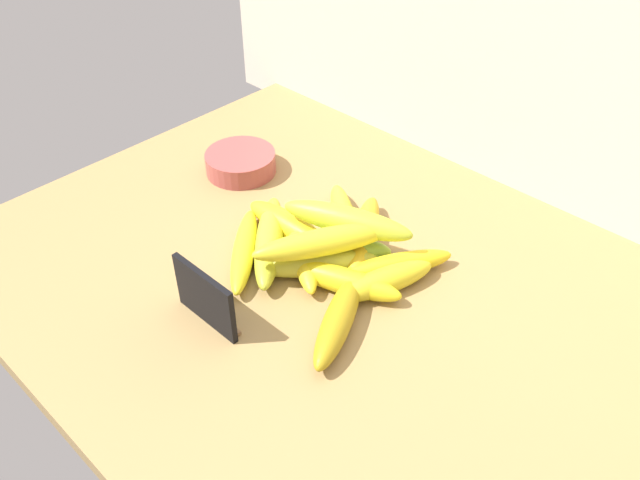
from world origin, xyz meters
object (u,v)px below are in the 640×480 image
(banana_5, at_px, (339,247))
(banana_7, at_px, (244,250))
(banana_0, at_px, (364,235))
(banana_8, at_px, (318,263))
(banana_13, at_px, (347,220))
(banana_4, at_px, (343,281))
(banana_10, at_px, (344,217))
(banana_11, at_px, (301,248))
(banana_6, at_px, (338,320))
(banana_12, at_px, (324,242))
(banana_9, at_px, (396,265))
(banana_1, at_px, (289,226))
(banana_3, at_px, (269,241))
(fruit_bowl, at_px, (241,162))
(chalkboard_sign, at_px, (206,299))
(banana_2, at_px, (384,281))

(banana_5, relative_size, banana_7, 0.81)
(banana_0, relative_size, banana_8, 1.08)
(banana_0, relative_size, banana_13, 0.98)
(banana_5, bearing_deg, banana_4, -43.93)
(banana_10, bearing_deg, banana_11, -87.88)
(banana_6, xyz_separation_m, banana_12, (-0.09, 0.07, 0.04))
(banana_8, relative_size, banana_9, 1.04)
(banana_9, xyz_separation_m, banana_13, (-0.08, -0.01, 0.04))
(banana_10, bearing_deg, banana_1, -118.83)
(banana_0, distance_m, banana_3, 0.14)
(banana_4, bearing_deg, fruit_bowl, 162.61)
(chalkboard_sign, distance_m, banana_1, 0.20)
(banana_1, distance_m, banana_4, 0.14)
(banana_9, relative_size, banana_12, 0.83)
(banana_4, xyz_separation_m, banana_11, (-0.09, 0.01, -0.00))
(banana_7, height_order, banana_12, banana_12)
(banana_9, distance_m, banana_12, 0.11)
(banana_5, bearing_deg, banana_8, -89.44)
(banana_12, bearing_deg, banana_4, -12.25)
(banana_0, xyz_separation_m, banana_5, (-0.01, -0.05, 0.00))
(banana_5, xyz_separation_m, banana_9, (0.08, 0.03, -0.00))
(banana_1, relative_size, banana_5, 1.11)
(banana_4, height_order, banana_9, banana_4)
(banana_7, xyz_separation_m, banana_12, (0.11, 0.06, 0.04))
(banana_8, xyz_separation_m, banana_11, (-0.04, 0.01, -0.00))
(banana_11, bearing_deg, banana_3, -152.41)
(fruit_bowl, relative_size, banana_13, 0.62)
(banana_3, xyz_separation_m, banana_10, (0.04, 0.12, -0.00))
(banana_0, bearing_deg, banana_4, -65.10)
(fruit_bowl, distance_m, banana_2, 0.38)
(banana_4, relative_size, banana_6, 0.96)
(banana_9, bearing_deg, banana_8, -137.91)
(banana_2, xyz_separation_m, banana_13, (-0.09, 0.02, 0.04))
(banana_13, bearing_deg, banana_0, 79.49)
(banana_4, bearing_deg, banana_11, 172.06)
(fruit_bowl, height_order, banana_3, banana_3)
(banana_0, height_order, banana_8, same)
(banana_13, bearing_deg, banana_12, -83.49)
(banana_2, bearing_deg, banana_9, 104.22)
(banana_0, bearing_deg, banana_12, -89.87)
(banana_4, relative_size, banana_8, 0.95)
(banana_8, relative_size, banana_13, 0.90)
(banana_2, relative_size, banana_11, 0.78)
(fruit_bowl, xyz_separation_m, banana_2, (0.37, -0.06, 0.00))
(banana_8, xyz_separation_m, banana_13, (0.00, 0.06, 0.04))
(banana_3, distance_m, banana_13, 0.12)
(banana_11, xyz_separation_m, banana_13, (0.04, 0.05, 0.04))
(banana_9, bearing_deg, banana_6, -84.35)
(banana_3, bearing_deg, banana_4, 4.15)
(banana_3, relative_size, banana_5, 1.38)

